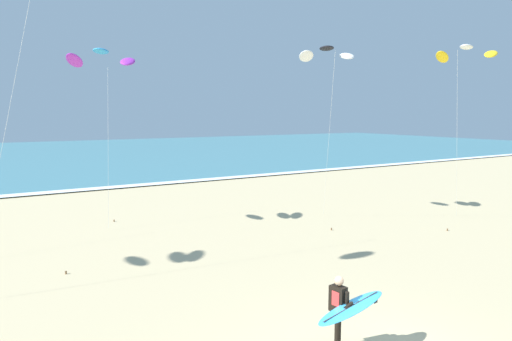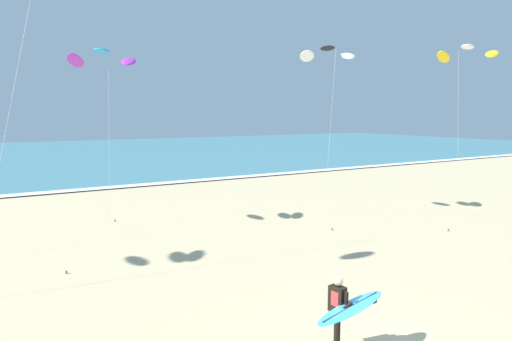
# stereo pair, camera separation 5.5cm
# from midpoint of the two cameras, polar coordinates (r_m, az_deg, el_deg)

# --- Properties ---
(ocean_water) EXTENTS (160.00, 60.00, 0.08)m
(ocean_water) POSITION_cam_midpoint_polar(r_m,az_deg,el_deg) (61.75, -24.63, 1.85)
(ocean_water) COLOR teal
(ocean_water) RESTS_ON ground
(shoreline_foam) EXTENTS (160.00, 1.19, 0.01)m
(shoreline_foam) POSITION_cam_midpoint_polar(r_m,az_deg,el_deg) (32.55, -18.95, -2.11)
(shoreline_foam) COLOR white
(shoreline_foam) RESTS_ON ocean_water
(surfer_lead) EXTENTS (2.07, 1.02, 1.71)m
(surfer_lead) POSITION_cam_midpoint_polar(r_m,az_deg,el_deg) (10.12, 11.12, -16.98)
(surfer_lead) COLOR black
(surfer_lead) RESTS_ON ground
(kite_arc_charcoal_near) EXTENTS (3.03, 3.71, 8.47)m
(kite_arc_charcoal_near) POSITION_cam_midpoint_polar(r_m,az_deg,el_deg) (22.68, 9.00, 14.64)
(kite_arc_charcoal_near) COLOR white
(kite_arc_charcoal_near) RESTS_ON ground
(kite_arc_ivory_mid) EXTENTS (3.95, 3.01, 8.48)m
(kite_arc_ivory_mid) POSITION_cam_midpoint_polar(r_m,az_deg,el_deg) (24.24, 25.38, 13.52)
(kite_arc_ivory_mid) COLOR yellow
(kite_arc_ivory_mid) RESTS_ON ground
(kite_arc_cobalt_high) EXTENTS (3.10, 2.67, 7.94)m
(kite_arc_cobalt_high) POSITION_cam_midpoint_polar(r_m,az_deg,el_deg) (20.57, -19.39, 13.52)
(kite_arc_cobalt_high) COLOR purple
(kite_arc_cobalt_high) RESTS_ON ground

